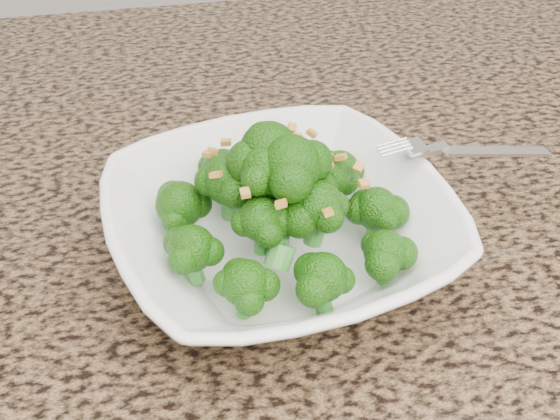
{
  "coord_description": "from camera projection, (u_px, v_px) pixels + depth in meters",
  "views": [
    {
      "loc": [
        -0.1,
        -0.11,
        1.27
      ],
      "look_at": [
        -0.02,
        0.29,
        0.95
      ],
      "focal_mm": 45.0,
      "sensor_mm": 36.0,
      "label": 1
    }
  ],
  "objects": [
    {
      "name": "garlic_topping",
      "position": [
        280.0,
        105.0,
        0.46
      ],
      "size": [
        0.13,
        0.13,
        0.01
      ],
      "primitive_type": null,
      "color": "gold",
      "rests_on": "broccoli_pile"
    },
    {
      "name": "granite_counter",
      "position": [
        303.0,
        261.0,
        0.57
      ],
      "size": [
        1.64,
        1.04,
        0.03
      ],
      "primitive_type": "cube",
      "color": "brown",
      "rests_on": "cabinet"
    },
    {
      "name": "fork",
      "position": [
        440.0,
        148.0,
        0.55
      ],
      "size": [
        0.17,
        0.05,
        0.01
      ],
      "primitive_type": null,
      "rotation": [
        0.0,
        0.0,
        0.12
      ],
      "color": "silver",
      "rests_on": "bowl"
    },
    {
      "name": "bowl",
      "position": [
        280.0,
        230.0,
        0.53
      ],
      "size": [
        0.29,
        0.29,
        0.06
      ],
      "primitive_type": "imported",
      "rotation": [
        0.0,
        0.0,
        0.18
      ],
      "color": "white",
      "rests_on": "granite_counter"
    },
    {
      "name": "broccoli_pile",
      "position": [
        280.0,
        155.0,
        0.48
      ],
      "size": [
        0.22,
        0.22,
        0.07
      ],
      "primitive_type": null,
      "color": "#1E5F0A",
      "rests_on": "bowl"
    }
  ]
}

